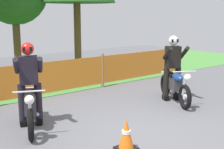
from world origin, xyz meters
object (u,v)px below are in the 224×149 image
rider_trailing (29,81)px  traffic_cone (126,134)px  motorcycle_trailing (31,107)px  rider_lead (172,64)px  motorcycle_lead (175,85)px

rider_trailing → traffic_cone: 2.31m
traffic_cone → rider_trailing: bearing=109.9°
motorcycle_trailing → rider_lead: (3.77, -0.38, 0.51)m
motorcycle_lead → rider_trailing: rider_trailing is taller
motorcycle_lead → motorcycle_trailing: motorcycle_lead is taller
traffic_cone → motorcycle_lead: bearing=25.3°
motorcycle_lead → traffic_cone: bearing=-36.5°
motorcycle_lead → rider_lead: 0.55m
motorcycle_trailing → traffic_cone: size_ratio=3.36×
rider_lead → rider_trailing: size_ratio=1.00×
motorcycle_lead → motorcycle_trailing: (-3.68, 0.56, -0.00)m
motorcycle_lead → motorcycle_trailing: bearing=-70.5°
rider_trailing → motorcycle_trailing: bearing=0.6°
motorcycle_trailing → rider_trailing: size_ratio=1.05×
rider_trailing → traffic_cone: bearing=44.2°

